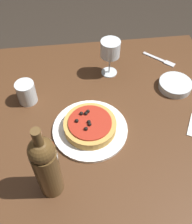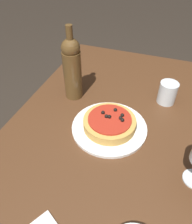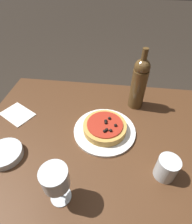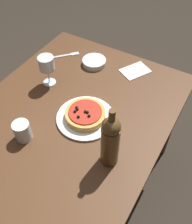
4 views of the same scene
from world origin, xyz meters
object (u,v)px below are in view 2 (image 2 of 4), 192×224
object	(u,v)px
water_cup	(167,93)
wine_bottle	(72,68)
pizza	(110,122)
dining_table	(129,144)
dinner_plate	(109,127)

from	to	relation	value
water_cup	wine_bottle	bearing A→B (deg)	103.36
pizza	dining_table	bearing A→B (deg)	-71.24
dinner_plate	pizza	distance (m)	0.03
pizza	water_cup	xyz separation A→B (m)	(0.24, -0.18, 0.02)
dinner_plate	wine_bottle	world-z (taller)	wine_bottle
dining_table	pizza	world-z (taller)	pizza
dinner_plate	water_cup	distance (m)	0.30
dining_table	dinner_plate	xyz separation A→B (m)	(-0.03, 0.08, 0.09)
wine_bottle	dinner_plate	bearing A→B (deg)	-124.80
dining_table	pizza	size ratio (longest dim) A/B	6.27
dinner_plate	water_cup	bearing A→B (deg)	-37.42
water_cup	dinner_plate	bearing A→B (deg)	142.58
dinner_plate	pizza	bearing A→B (deg)	-35.17
dining_table	dinner_plate	distance (m)	0.13
pizza	wine_bottle	bearing A→B (deg)	55.26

